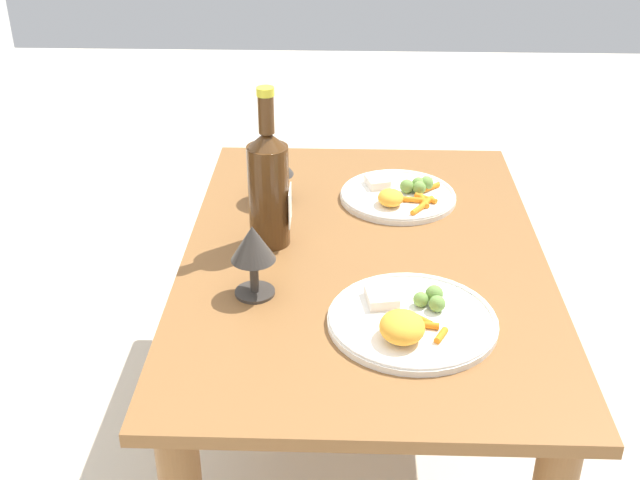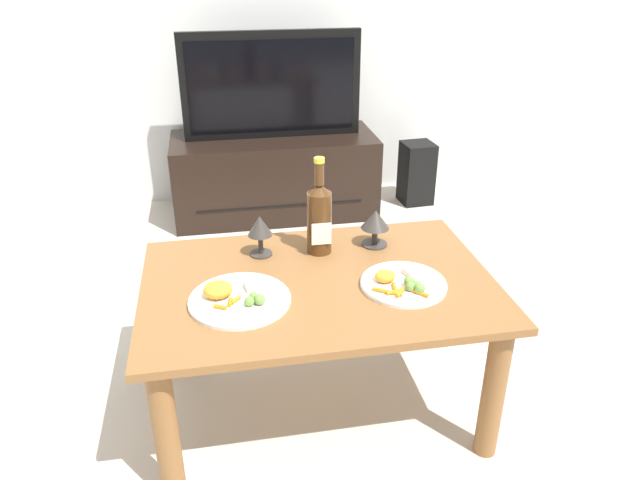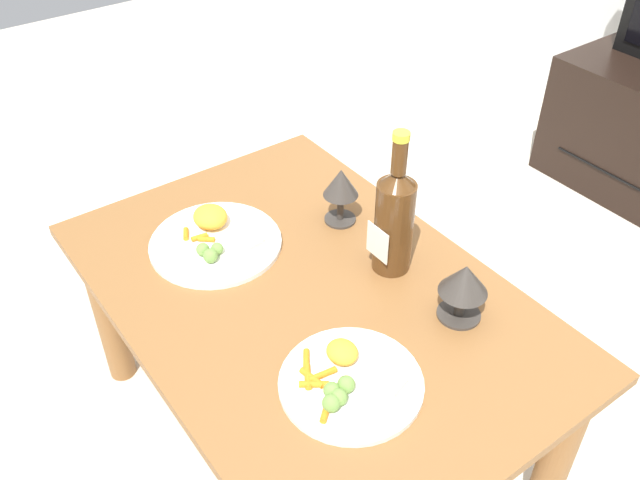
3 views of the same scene
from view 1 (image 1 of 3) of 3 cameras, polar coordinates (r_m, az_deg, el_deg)
name	(u,v)px [view 1 (image 1 of 3)]	position (r m, az deg, el deg)	size (l,w,h in m)	color
ground_plane	(358,438)	(1.94, 2.71, -13.78)	(6.40, 6.40, 0.00)	beige
dining_table	(363,291)	(1.69, 3.03, -3.62)	(1.08, 0.73, 0.50)	brown
wine_bottle	(269,184)	(1.62, -3.64, 3.95)	(0.08, 0.08, 0.33)	#4C2D14
goblet_left	(253,248)	(1.46, -4.75, -0.53)	(0.08, 0.08, 0.14)	#38332D
goblet_right	(272,164)	(1.82, -3.42, 5.34)	(0.10, 0.10, 0.13)	#38332D
dinner_plate_left	(411,319)	(1.42, 6.41, -5.57)	(0.30, 0.30, 0.06)	white
dinner_plate_right	(399,195)	(1.86, 5.58, 3.20)	(0.26, 0.26, 0.05)	white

